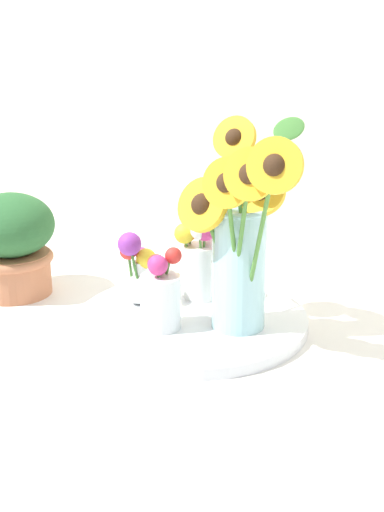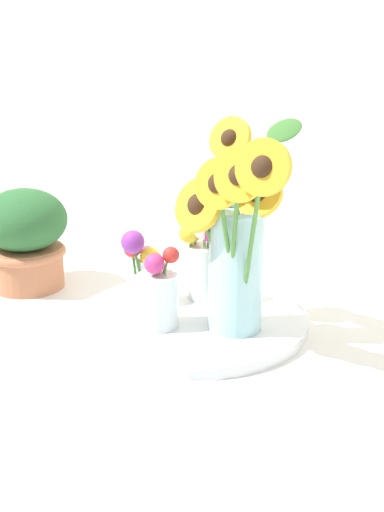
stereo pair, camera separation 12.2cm
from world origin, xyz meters
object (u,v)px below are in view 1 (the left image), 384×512
Objects in this scene: mason_jar_sunflowers at (240,240)px; vase_small_back at (200,258)px; vase_bulb_right at (138,271)px; serving_tray at (192,320)px; potted_plant at (11,242)px; vase_small_center at (163,295)px.

vase_small_back is (-0.12, 0.09, -0.08)m from mason_jar_sunflowers.
mason_jar_sunflowers is 2.55× the size of vase_bulb_right.
serving_tray is 0.40m from potted_plant.
vase_bulb_right reaches higher than serving_tray.
vase_small_back reaches higher than serving_tray.
vase_small_center is at bearing -5.78° from potted_plant.
vase_bulb_right is at bearing 177.48° from mason_jar_sunflowers.
mason_jar_sunflowers is 1.78× the size of potted_plant.
mason_jar_sunflowers is 0.17m from vase_small_back.
vase_bulb_right is 0.12m from vase_small_back.
vase_small_back reaches higher than vase_small_center.
mason_jar_sunflowers is 0.16m from vase_small_center.
vase_bulb_right reaches higher than vase_small_center.
vase_small_back is at bearing 108.70° from serving_tray.
vase_small_back reaches higher than vase_bulb_right.
vase_small_back is 0.37m from potted_plant.
vase_small_back is at bearing 44.90° from vase_bulb_right.
vase_small_center is 0.37m from potted_plant.
serving_tray is at bearing -71.30° from vase_small_back.
mason_jar_sunflowers is (0.09, -0.01, 0.17)m from serving_tray.
serving_tray is at bearing 173.76° from mason_jar_sunflowers.
serving_tray is 2.03× the size of potted_plant.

